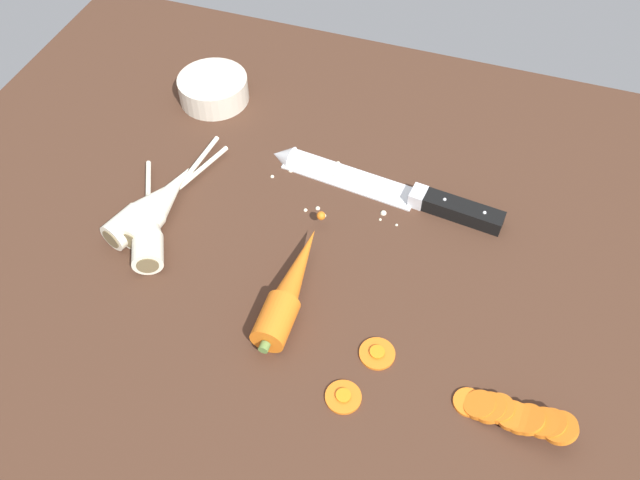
% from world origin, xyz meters
% --- Properties ---
extents(ground_plane, '(1.20, 0.90, 0.04)m').
position_xyz_m(ground_plane, '(0.00, 0.00, -0.02)').
color(ground_plane, '#42281C').
extents(chefs_knife, '(0.35, 0.07, 0.04)m').
position_xyz_m(chefs_knife, '(0.04, 0.11, 0.01)').
color(chefs_knife, silver).
rests_on(chefs_knife, ground_plane).
extents(whole_carrot, '(0.04, 0.22, 0.04)m').
position_xyz_m(whole_carrot, '(-0.01, -0.11, 0.02)').
color(whole_carrot, orange).
rests_on(whole_carrot, ground_plane).
extents(parsnip_front, '(0.09, 0.22, 0.04)m').
position_xyz_m(parsnip_front, '(-0.23, -0.04, 0.02)').
color(parsnip_front, silver).
rests_on(parsnip_front, ground_plane).
extents(parsnip_mid_left, '(0.11, 0.19, 0.04)m').
position_xyz_m(parsnip_mid_left, '(-0.22, -0.08, 0.02)').
color(parsnip_mid_left, silver).
rests_on(parsnip_mid_left, ground_plane).
extents(parsnip_mid_right, '(0.05, 0.23, 0.04)m').
position_xyz_m(parsnip_mid_right, '(-0.22, -0.03, 0.02)').
color(parsnip_mid_right, silver).
rests_on(parsnip_mid_right, ground_plane).
extents(carrot_slice_stack, '(0.13, 0.05, 0.04)m').
position_xyz_m(carrot_slice_stack, '(0.28, -0.18, 0.01)').
color(carrot_slice_stack, orange).
rests_on(carrot_slice_stack, ground_plane).
extents(carrot_slice_stray_near, '(0.04, 0.04, 0.01)m').
position_xyz_m(carrot_slice_stray_near, '(0.09, -0.22, 0.00)').
color(carrot_slice_stray_near, orange).
rests_on(carrot_slice_stray_near, ground_plane).
extents(carrot_slice_stray_mid, '(0.04, 0.04, 0.01)m').
position_xyz_m(carrot_slice_stray_mid, '(0.12, -0.15, 0.00)').
color(carrot_slice_stray_mid, orange).
rests_on(carrot_slice_stray_mid, ground_plane).
extents(prep_bowl, '(0.11, 0.11, 0.04)m').
position_xyz_m(prep_bowl, '(-0.26, 0.21, 0.02)').
color(prep_bowl, beige).
rests_on(prep_bowl, ground_plane).
extents(mince_crumbs, '(0.20, 0.11, 0.01)m').
position_xyz_m(mince_crumbs, '(-0.02, 0.09, 0.00)').
color(mince_crumbs, beige).
rests_on(mince_crumbs, ground_plane).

